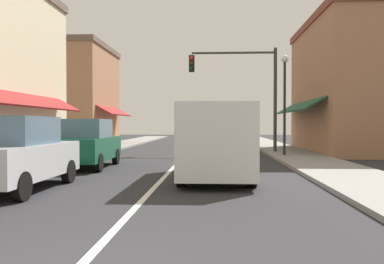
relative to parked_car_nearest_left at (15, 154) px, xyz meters
name	(u,v)px	position (x,y,z in m)	size (l,w,h in m)	color
ground_plane	(186,154)	(3.24, 12.24, -0.88)	(80.00, 80.00, 0.00)	#28282B
sidewalk_left	(84,153)	(-2.26, 12.24, -0.82)	(2.60, 56.00, 0.12)	gray
sidewalk_right	(291,153)	(8.74, 12.24, -0.82)	(2.60, 56.00, 0.12)	gray
lane_center_stripe	(186,154)	(3.24, 12.24, -0.88)	(0.14, 52.00, 0.01)	silver
storefront_right_block	(359,86)	(12.91, 14.24, 2.85)	(7.05, 10.20, 7.45)	#9E6B4C
storefront_far_left	(78,95)	(-5.92, 22.24, 2.97)	(6.05, 8.20, 7.69)	#9E6B4C
parked_car_nearest_left	(15,154)	(0.00, 0.00, 0.00)	(1.80, 4.11, 1.77)	#B7BABF
parked_car_second_left	(86,144)	(0.09, 5.18, 0.00)	(1.87, 4.14, 1.77)	#0F4C33
van_in_lane	(216,139)	(4.79, 2.43, 0.27)	(2.01, 5.18, 2.12)	silver
traffic_signal_mast_arm	(245,82)	(6.42, 13.05, 3.01)	(4.77, 0.50, 5.73)	#333333
street_lamp_right_mid	(285,89)	(8.09, 10.39, 2.41)	(0.36, 0.36, 4.89)	black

